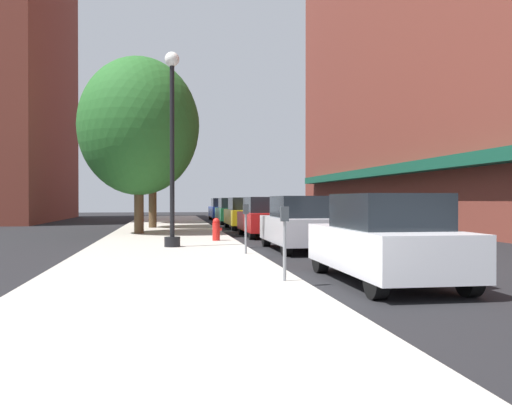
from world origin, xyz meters
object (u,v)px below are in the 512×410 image
Objects in this scene: tree_near at (152,125)px; car_green at (232,211)px; tree_mid at (139,126)px; car_blue at (222,210)px; car_red at (265,217)px; car_white at (385,240)px; tree_far at (152,145)px; car_silver at (301,224)px; fire_hydrant at (216,229)px; parking_meter_near at (246,222)px; parking_meter_far at (285,234)px; car_yellow at (245,214)px; lamppost at (172,145)px.

tree_near is 9.03m from car_green.
car_blue is (5.21, 17.51, -3.83)m from tree_mid.
car_red is 18.58m from car_blue.
car_white is (5.21, -14.09, -3.83)m from tree_mid.
tree_far is 13.24m from car_red.
car_silver and car_green have the same top height.
car_green reaches higher than fire_hydrant.
parking_meter_near is 0.30× the size of car_red.
car_blue reaches higher than parking_meter_far.
tree_mid reaches higher than car_green.
car_yellow reaches higher than fire_hydrant.
parking_meter_near is at bearing -70.77° from tree_mid.
tree_near is (-2.83, 14.32, 4.41)m from parking_meter_near.
tree_near is at bearing 110.45° from car_silver.
tree_near reaches higher than car_blue.
tree_near reaches higher than tree_far.
car_white and car_yellow have the same top height.
lamppost is 0.79× the size of tree_mid.
lamppost is 3.85m from parking_meter_near.
car_white is at bearing -91.30° from car_blue.
parking_meter_far is 0.30× the size of car_green.
parking_meter_near is at bearing -52.35° from lamppost.
fire_hydrant is 15.84m from car_green.
car_red is 12.22m from car_green.
car_green is (0.00, 12.22, 0.00)m from car_red.
fire_hydrant is 0.10× the size of tree_near.
tree_mid is at bearing -91.37° from tree_far.
parking_meter_far is 7.14m from car_silver.
car_red and car_green have the same top height.
lamppost is 1.37× the size of car_silver.
car_green is (3.86, 18.01, -2.39)m from lamppost.
tree_near is at bearing 101.18° from parking_meter_near.
car_silver is 1.00× the size of car_blue.
lamppost is 1.37× the size of car_green.
lamppost is 1.37× the size of car_yellow.
car_green is (2.32, 15.67, 0.29)m from fire_hydrant.
lamppost is 12.08m from tree_near.
parking_meter_far is 13.38m from car_red.
parking_meter_far is 19.53m from car_yellow.
tree_mid reaches higher than car_white.
parking_meter_far is at bearing -87.82° from fire_hydrant.
car_green is (1.95, 20.48, -0.14)m from parking_meter_near.
tree_far is at bearing 99.53° from car_white.
tree_near reaches higher than car_green.
tree_near reaches higher than parking_meter_far.
car_red is (1.95, 13.24, -0.14)m from parking_meter_far.
lamppost is at bearing -107.66° from car_yellow.
fire_hydrant is at bearing 56.71° from lamppost.
car_silver is at bearing -89.81° from car_yellow.
parking_meter_far is at bearing -83.10° from tree_far.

